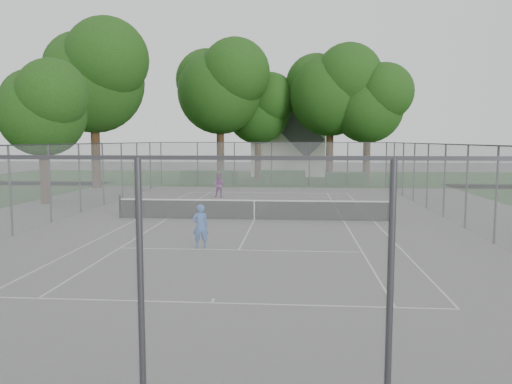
# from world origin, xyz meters

# --- Properties ---
(ground) EXTENTS (120.00, 120.00, 0.00)m
(ground) POSITION_xyz_m (0.00, 0.00, 0.00)
(ground) COLOR #63605E
(ground) RESTS_ON ground
(grass_far) EXTENTS (60.00, 20.00, 0.00)m
(grass_far) POSITION_xyz_m (0.00, 26.00, 0.00)
(grass_far) COLOR #1C4513
(grass_far) RESTS_ON ground
(court_markings) EXTENTS (11.03, 23.83, 0.01)m
(court_markings) POSITION_xyz_m (0.00, 0.00, 0.01)
(court_markings) COLOR silver
(court_markings) RESTS_ON ground
(tennis_net) EXTENTS (12.87, 0.10, 1.10)m
(tennis_net) POSITION_xyz_m (0.00, 0.00, 0.51)
(tennis_net) COLOR black
(tennis_net) RESTS_ON ground
(perimeter_fence) EXTENTS (18.08, 34.08, 3.52)m
(perimeter_fence) POSITION_xyz_m (0.00, 0.00, 1.81)
(perimeter_fence) COLOR #38383D
(perimeter_fence) RESTS_ON ground
(tree_far_left) EXTENTS (8.72, 7.96, 12.53)m
(tree_far_left) POSITION_xyz_m (-4.79, 22.07, 8.62)
(tree_far_left) COLOR #342113
(tree_far_left) RESTS_ON ground
(tree_far_midleft) EXTENTS (6.89, 6.29, 9.90)m
(tree_far_midleft) POSITION_xyz_m (-1.59, 24.58, 6.80)
(tree_far_midleft) COLOR #342113
(tree_far_midleft) RESTS_ON ground
(tree_far_midright) EXTENTS (8.37, 7.64, 12.02)m
(tree_far_midright) POSITION_xyz_m (5.06, 22.48, 8.27)
(tree_far_midright) COLOR #342113
(tree_far_midright) RESTS_ON ground
(tree_far_right) EXTENTS (7.10, 6.48, 10.21)m
(tree_far_right) POSITION_xyz_m (8.22, 21.59, 7.01)
(tree_far_right) COLOR #342113
(tree_far_right) RESTS_ON ground
(tree_side_back) EXTENTS (8.77, 8.01, 12.61)m
(tree_side_back) POSITION_xyz_m (-13.31, 14.42, 8.67)
(tree_side_back) COLOR #342113
(tree_side_back) RESTS_ON ground
(tree_side_front) EXTENTS (5.72, 5.23, 8.23)m
(tree_side_front) POSITION_xyz_m (-12.62, 5.11, 5.65)
(tree_side_front) COLOR #342113
(tree_side_front) RESTS_ON ground
(hedge_left) EXTENTS (4.58, 1.37, 1.14)m
(hedge_left) POSITION_xyz_m (-5.23, 17.93, 0.57)
(hedge_left) COLOR #184817
(hedge_left) RESTS_ON ground
(hedge_mid) EXTENTS (3.70, 1.06, 1.16)m
(hedge_mid) POSITION_xyz_m (0.85, 18.46, 0.58)
(hedge_mid) COLOR #184817
(hedge_mid) RESTS_ON ground
(hedge_right) EXTENTS (3.36, 1.23, 1.01)m
(hedge_right) POSITION_xyz_m (6.02, 18.28, 0.50)
(hedge_right) COLOR #184817
(hedge_right) RESTS_ON ground
(house) EXTENTS (7.39, 5.72, 9.19)m
(house) POSITION_xyz_m (1.14, 29.69, 3.70)
(house) COLOR silver
(house) RESTS_ON ground
(girl_player) EXTENTS (0.64, 0.51, 1.52)m
(girl_player) POSITION_xyz_m (-1.36, -6.12, 0.76)
(girl_player) COLOR blue
(girl_player) RESTS_ON ground
(woman_player) EXTENTS (0.85, 0.70, 1.59)m
(woman_player) POSITION_xyz_m (-2.99, 8.83, 0.80)
(woman_player) COLOR #812B7F
(woman_player) RESTS_ON ground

